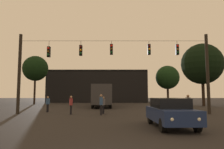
{
  "coord_description": "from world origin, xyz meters",
  "views": [
    {
      "loc": [
        -0.13,
        -5.26,
        1.69
      ],
      "look_at": [
        -0.03,
        18.89,
        4.03
      ],
      "focal_mm": 33.75,
      "sensor_mm": 36.0,
      "label": 1
    }
  ],
  "objects_px": {
    "tree_behind_building": "(201,64)",
    "pedestrian_trailing": "(70,104)",
    "pedestrian_crossing_right": "(100,103)",
    "city_bus": "(101,94)",
    "car_near_right": "(169,112)",
    "tree_left_silhouette": "(34,69)",
    "pedestrian_crossing_left": "(187,104)",
    "pedestrian_crossing_center": "(47,103)",
    "pedestrian_near_bus": "(103,104)",
    "tree_right_far": "(167,77)"
  },
  "relations": [
    {
      "from": "pedestrian_crossing_center",
      "to": "tree_left_silhouette",
      "type": "bearing_deg",
      "value": 113.85
    },
    {
      "from": "tree_right_far",
      "to": "city_bus",
      "type": "bearing_deg",
      "value": -128.45
    },
    {
      "from": "pedestrian_trailing",
      "to": "pedestrian_crossing_right",
      "type": "bearing_deg",
      "value": -13.55
    },
    {
      "from": "pedestrian_crossing_right",
      "to": "tree_behind_building",
      "type": "distance_m",
      "value": 21.93
    },
    {
      "from": "pedestrian_near_bus",
      "to": "pedestrian_trailing",
      "type": "xyz_separation_m",
      "value": [
        -2.79,
        -0.69,
        0.05
      ]
    },
    {
      "from": "pedestrian_trailing",
      "to": "tree_right_far",
      "type": "distance_m",
      "value": 34.57
    },
    {
      "from": "pedestrian_crossing_right",
      "to": "pedestrian_trailing",
      "type": "relative_size",
      "value": 1.08
    },
    {
      "from": "car_near_right",
      "to": "tree_right_far",
      "type": "bearing_deg",
      "value": 75.3
    },
    {
      "from": "city_bus",
      "to": "tree_behind_building",
      "type": "relative_size",
      "value": 1.14
    },
    {
      "from": "pedestrian_trailing",
      "to": "tree_left_silhouette",
      "type": "height_order",
      "value": "tree_left_silhouette"
    },
    {
      "from": "pedestrian_near_bus",
      "to": "tree_behind_building",
      "type": "relative_size",
      "value": 0.16
    },
    {
      "from": "pedestrian_crossing_left",
      "to": "pedestrian_crossing_right",
      "type": "bearing_deg",
      "value": 174.49
    },
    {
      "from": "pedestrian_crossing_right",
      "to": "pedestrian_crossing_center",
      "type": "bearing_deg",
      "value": 150.13
    },
    {
      "from": "pedestrian_crossing_left",
      "to": "tree_behind_building",
      "type": "height_order",
      "value": "tree_behind_building"
    },
    {
      "from": "pedestrian_near_bus",
      "to": "tree_left_silhouette",
      "type": "height_order",
      "value": "tree_left_silhouette"
    },
    {
      "from": "pedestrian_crossing_center",
      "to": "tree_behind_building",
      "type": "xyz_separation_m",
      "value": [
        20.49,
        11.82,
        5.65
      ]
    },
    {
      "from": "pedestrian_trailing",
      "to": "tree_left_silhouette",
      "type": "distance_m",
      "value": 23.64
    },
    {
      "from": "pedestrian_trailing",
      "to": "tree_left_silhouette",
      "type": "xyz_separation_m",
      "value": [
        -10.66,
        20.33,
        5.64
      ]
    },
    {
      "from": "city_bus",
      "to": "car_near_right",
      "type": "height_order",
      "value": "city_bus"
    },
    {
      "from": "pedestrian_near_bus",
      "to": "pedestrian_trailing",
      "type": "distance_m",
      "value": 2.87
    },
    {
      "from": "pedestrian_crossing_center",
      "to": "pedestrian_trailing",
      "type": "height_order",
      "value": "pedestrian_trailing"
    },
    {
      "from": "tree_behind_building",
      "to": "car_near_right",
      "type": "bearing_deg",
      "value": -117.26
    },
    {
      "from": "tree_left_silhouette",
      "to": "tree_behind_building",
      "type": "distance_m",
      "value": 29.02
    },
    {
      "from": "pedestrian_crossing_right",
      "to": "tree_left_silhouette",
      "type": "xyz_separation_m",
      "value": [
        -13.32,
        20.97,
        5.56
      ]
    },
    {
      "from": "pedestrian_crossing_center",
      "to": "tree_left_silhouette",
      "type": "distance_m",
      "value": 20.33
    },
    {
      "from": "pedestrian_crossing_center",
      "to": "pedestrian_crossing_right",
      "type": "relative_size",
      "value": 0.89
    },
    {
      "from": "tree_behind_building",
      "to": "tree_right_far",
      "type": "height_order",
      "value": "tree_behind_building"
    },
    {
      "from": "city_bus",
      "to": "tree_behind_building",
      "type": "bearing_deg",
      "value": 8.44
    },
    {
      "from": "pedestrian_crossing_left",
      "to": "tree_right_far",
      "type": "distance_m",
      "value": 32.42
    },
    {
      "from": "pedestrian_crossing_center",
      "to": "pedestrian_near_bus",
      "type": "relative_size",
      "value": 1.02
    },
    {
      "from": "pedestrian_crossing_left",
      "to": "pedestrian_crossing_right",
      "type": "distance_m",
      "value": 7.08
    },
    {
      "from": "pedestrian_near_bus",
      "to": "tree_right_far",
      "type": "bearing_deg",
      "value": 65.12
    },
    {
      "from": "pedestrian_crossing_left",
      "to": "pedestrian_crossing_right",
      "type": "xyz_separation_m",
      "value": [
        -7.05,
        0.68,
        0.02
      ]
    },
    {
      "from": "pedestrian_crossing_center",
      "to": "tree_behind_building",
      "type": "height_order",
      "value": "tree_behind_building"
    },
    {
      "from": "tree_right_far",
      "to": "pedestrian_crossing_center",
      "type": "bearing_deg",
      "value": -124.81
    },
    {
      "from": "car_near_right",
      "to": "tree_right_far",
      "type": "height_order",
      "value": "tree_right_far"
    },
    {
      "from": "car_near_right",
      "to": "tree_behind_building",
      "type": "height_order",
      "value": "tree_behind_building"
    },
    {
      "from": "city_bus",
      "to": "pedestrian_trailing",
      "type": "bearing_deg",
      "value": -99.73
    },
    {
      "from": "car_near_right",
      "to": "pedestrian_near_bus",
      "type": "distance_m",
      "value": 8.8
    },
    {
      "from": "city_bus",
      "to": "pedestrian_crossing_left",
      "type": "xyz_separation_m",
      "value": [
        7.65,
        -13.3,
        -0.9
      ]
    },
    {
      "from": "pedestrian_trailing",
      "to": "tree_right_far",
      "type": "relative_size",
      "value": 0.19
    },
    {
      "from": "car_near_right",
      "to": "pedestrian_crossing_center",
      "type": "relative_size",
      "value": 2.83
    },
    {
      "from": "pedestrian_crossing_right",
      "to": "tree_left_silhouette",
      "type": "height_order",
      "value": "tree_left_silhouette"
    },
    {
      "from": "tree_right_far",
      "to": "tree_left_silhouette",
      "type": "bearing_deg",
      "value": -160.24
    },
    {
      "from": "tree_behind_building",
      "to": "pedestrian_crossing_right",
      "type": "bearing_deg",
      "value": -135.24
    },
    {
      "from": "pedestrian_crossing_left",
      "to": "pedestrian_crossing_center",
      "type": "height_order",
      "value": "pedestrian_crossing_left"
    },
    {
      "from": "car_near_right",
      "to": "tree_left_silhouette",
      "type": "relative_size",
      "value": 0.49
    },
    {
      "from": "tree_left_silhouette",
      "to": "tree_right_far",
      "type": "relative_size",
      "value": 1.06
    },
    {
      "from": "pedestrian_crossing_left",
      "to": "tree_left_silhouette",
      "type": "bearing_deg",
      "value": 133.26
    },
    {
      "from": "tree_behind_building",
      "to": "pedestrian_trailing",
      "type": "bearing_deg",
      "value": -141.1
    }
  ]
}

